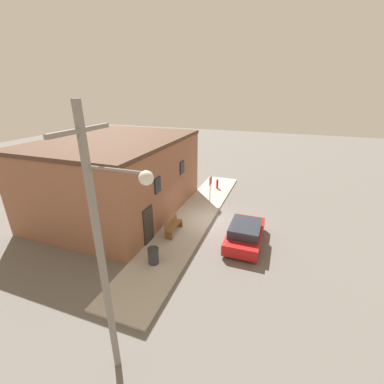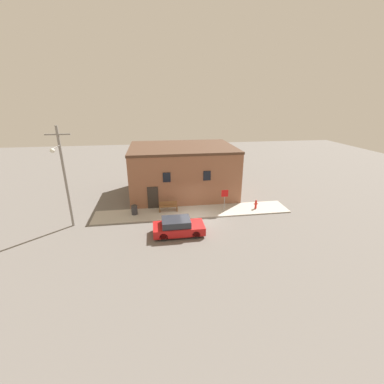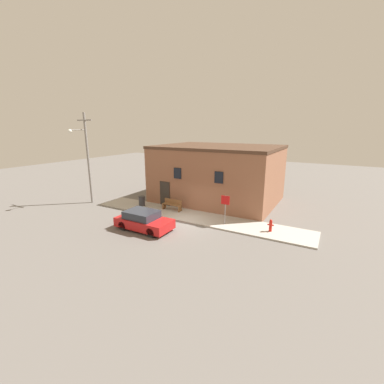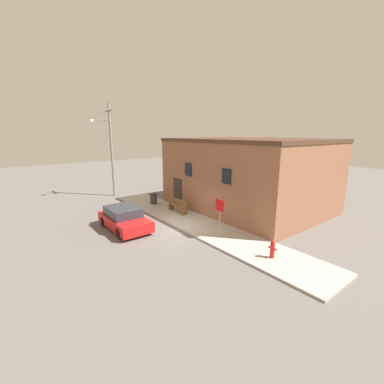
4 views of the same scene
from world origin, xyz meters
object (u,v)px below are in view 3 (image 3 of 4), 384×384
at_px(parked_car, 144,221).
at_px(fire_hydrant, 271,225).
at_px(utility_pole, 86,155).
at_px(trash_bin, 142,201).
at_px(bench, 172,205).
at_px(stop_sign, 225,205).

bearing_deg(parked_car, fire_hydrant, 25.32).
bearing_deg(utility_pole, trash_bin, 16.15).
bearing_deg(bench, fire_hydrant, -4.17).
height_order(fire_hydrant, parked_car, parked_car).
bearing_deg(stop_sign, fire_hydrant, 4.62).
bearing_deg(utility_pole, parked_car, -16.92).
xyz_separation_m(bench, trash_bin, (-3.02, -0.26, -0.04)).
distance_m(bench, utility_pole, 8.94).
relative_size(trash_bin, parked_car, 0.22).
bearing_deg(stop_sign, parked_car, -143.38).
bearing_deg(trash_bin, bench, 5.00).
relative_size(fire_hydrant, bench, 0.50).
distance_m(fire_hydrant, bench, 8.18).
distance_m(fire_hydrant, utility_pole, 16.55).
height_order(fire_hydrant, trash_bin, trash_bin).
height_order(bench, utility_pole, utility_pole).
xyz_separation_m(utility_pole, parked_car, (8.38, -2.55, -3.80)).
bearing_deg(utility_pole, fire_hydrant, 3.85).
distance_m(stop_sign, trash_bin, 8.14).
xyz_separation_m(fire_hydrant, utility_pole, (-16.05, -1.08, 3.91)).
bearing_deg(parked_car, utility_pole, 163.08).
height_order(fire_hydrant, bench, bench).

